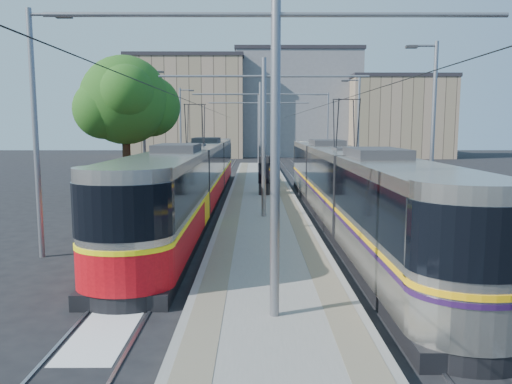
{
  "coord_description": "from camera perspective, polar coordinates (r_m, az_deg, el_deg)",
  "views": [
    {
      "loc": [
        -0.43,
        -14.22,
        4.29
      ],
      "look_at": [
        -0.35,
        6.45,
        1.6
      ],
      "focal_mm": 35.0,
      "sensor_mm": 36.0,
      "label": 1
    }
  ],
  "objects": [
    {
      "name": "shelter",
      "position": [
        29.83,
        1.09,
        2.05
      ],
      "size": [
        0.87,
        1.16,
        2.3
      ],
      "rotation": [
        0.0,
        0.0,
        -0.24
      ],
      "color": "black",
      "rests_on": "platform"
    },
    {
      "name": "ground",
      "position": [
        14.86,
        1.48,
        -9.36
      ],
      "size": [
        160.0,
        160.0,
        0.0
      ],
      "primitive_type": "plane",
      "color": "black",
      "rests_on": "ground"
    },
    {
      "name": "platform",
      "position": [
        31.5,
        0.57,
        -0.14
      ],
      "size": [
        4.0,
        50.0,
        0.3
      ],
      "primitive_type": "cube",
      "color": "gray",
      "rests_on": "ground"
    },
    {
      "name": "tram_left",
      "position": [
        27.29,
        -6.89,
        1.93
      ],
      "size": [
        2.43,
        32.02,
        5.5
      ],
      "color": "black",
      "rests_on": "ground"
    },
    {
      "name": "catenary",
      "position": [
        28.38,
        0.66,
        7.88
      ],
      "size": [
        9.2,
        70.0,
        7.0
      ],
      "color": "gray",
      "rests_on": "platform"
    },
    {
      "name": "street_lamps",
      "position": [
        35.23,
        0.49,
        7.24
      ],
      "size": [
        15.18,
        38.22,
        8.0
      ],
      "color": "gray",
      "rests_on": "ground"
    },
    {
      "name": "tactile_strip_right",
      "position": [
        31.53,
        3.21,
        0.14
      ],
      "size": [
        0.7,
        50.0,
        0.01
      ],
      "primitive_type": "cube",
      "color": "gray",
      "rests_on": "platform"
    },
    {
      "name": "tactile_strip_left",
      "position": [
        31.49,
        -2.07,
        0.14
      ],
      "size": [
        0.7,
        50.0,
        0.01
      ],
      "primitive_type": "cube",
      "color": "gray",
      "rests_on": "platform"
    },
    {
      "name": "building_centre",
      "position": [
        78.57,
        4.55,
        9.97
      ],
      "size": [
        18.36,
        14.28,
        15.64
      ],
      "color": "gray",
      "rests_on": "ground"
    },
    {
      "name": "track_arrow",
      "position": [
        12.43,
        -15.38,
        -13.03
      ],
      "size": [
        1.2,
        5.0,
        0.01
      ],
      "primitive_type": "cube",
      "color": "silver",
      "rests_on": "ground"
    },
    {
      "name": "building_left",
      "position": [
        74.89,
        -7.66,
        9.55
      ],
      "size": [
        16.32,
        12.24,
        14.31
      ],
      "color": "#9E836B",
      "rests_on": "ground"
    },
    {
      "name": "tree",
      "position": [
        32.0,
        -14.04,
        9.93
      ],
      "size": [
        5.92,
        5.48,
        8.6
      ],
      "color": "#382314",
      "rests_on": "ground"
    },
    {
      "name": "tram_right",
      "position": [
        22.58,
        10.07,
        1.12
      ],
      "size": [
        2.43,
        28.17,
        5.5
      ],
      "color": "black",
      "rests_on": "ground"
    },
    {
      "name": "building_right",
      "position": [
        75.07,
        15.74,
        8.25
      ],
      "size": [
        14.28,
        10.2,
        11.46
      ],
      "color": "#9E836B",
      "rests_on": "ground"
    },
    {
      "name": "rails",
      "position": [
        31.52,
        0.57,
        -0.38
      ],
      "size": [
        8.71,
        70.0,
        0.03
      ],
      "color": "gray",
      "rests_on": "ground"
    }
  ]
}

